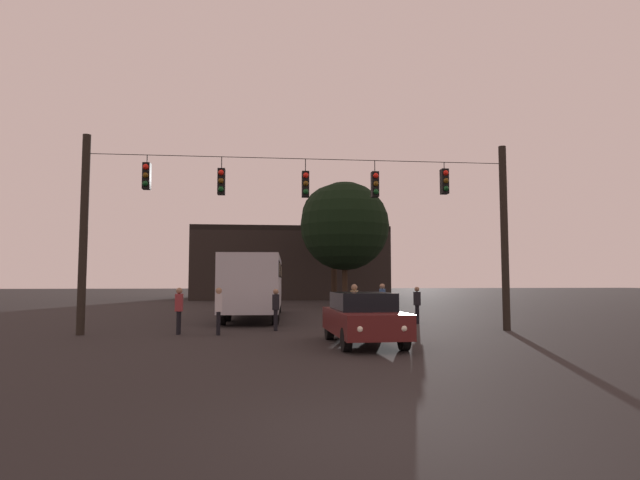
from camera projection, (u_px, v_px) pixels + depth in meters
name	position (u px, v px, depth m)	size (l,w,h in m)	color
ground_plane	(288.00, 312.00, 30.76)	(168.00, 168.00, 0.00)	black
overhead_signal_span	(302.00, 218.00, 19.02)	(15.65, 0.44, 7.03)	black
city_bus	(255.00, 280.00, 26.17)	(2.98, 11.10, 3.00)	#B7BCC6
car_near_right	(363.00, 317.00, 15.33)	(1.94, 4.39, 1.52)	#511919
car_far_left	(248.00, 295.00, 36.53)	(1.91, 4.38, 1.52)	#2D2D33
pedestrian_crossing_left	(219.00, 308.00, 17.98)	(0.27, 0.38, 1.62)	black
pedestrian_crossing_center	(276.00, 307.00, 19.52)	(0.26, 0.37, 1.56)	black
pedestrian_crossing_right	(382.00, 301.00, 22.99)	(0.34, 0.42, 1.73)	black
pedestrian_near_bus	(354.00, 305.00, 18.97)	(0.34, 0.42, 1.74)	black
pedestrian_trailing	(417.00, 303.00, 22.62)	(0.26, 0.37, 1.59)	black
pedestrian_far_side	(179.00, 308.00, 18.18)	(0.25, 0.37, 1.62)	black
corner_building	(289.00, 265.00, 54.68)	(18.64, 13.60, 6.94)	black
tree_left_silhouette	(334.00, 218.00, 43.65)	(5.41, 5.41, 9.84)	black
tree_behind_building	(345.00, 226.00, 36.89)	(6.28, 6.28, 8.83)	#2D2116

